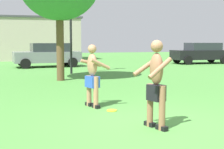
{
  "coord_description": "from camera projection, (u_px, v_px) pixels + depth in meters",
  "views": [
    {
      "loc": [
        -2.59,
        -6.01,
        1.74
      ],
      "look_at": [
        -0.41,
        1.65,
        0.9
      ],
      "focal_mm": 51.82,
      "sensor_mm": 36.0,
      "label": 1
    }
  ],
  "objects": [
    {
      "name": "player_in_black",
      "position": [
        156.0,
        82.0,
        6.34
      ],
      "size": [
        0.69,
        0.66,
        1.75
      ],
      "color": "black",
      "rests_on": "ground_plane"
    },
    {
      "name": "frisbee",
      "position": [
        112.0,
        110.0,
        8.03
      ],
      "size": [
        0.26,
        0.26,
        0.03
      ],
      "primitive_type": "cylinder",
      "color": "yellow",
      "rests_on": "ground_plane"
    },
    {
      "name": "lamp_post",
      "position": [
        70.0,
        4.0,
        16.66
      ],
      "size": [
        0.6,
        0.24,
        5.97
      ],
      "color": "black",
      "rests_on": "ground_plane"
    },
    {
      "name": "ground_plane",
      "position": [
        153.0,
        126.0,
        6.63
      ],
      "size": [
        80.0,
        80.0,
        0.0
      ],
      "primitive_type": "plane",
      "color": "#4C8E3D"
    },
    {
      "name": "car_gray_near_post",
      "position": [
        48.0,
        55.0,
        21.38
      ],
      "size": [
        4.46,
        2.37,
        1.58
      ],
      "color": "slate",
      "rests_on": "ground_plane"
    },
    {
      "name": "outbuilding_behind_lot",
      "position": [
        31.0,
        39.0,
        29.5
      ],
      "size": [
        8.69,
        4.79,
        3.85
      ],
      "color": "#B2A893",
      "rests_on": "ground_plane"
    },
    {
      "name": "car_black_mid_lot",
      "position": [
        201.0,
        53.0,
        24.62
      ],
      "size": [
        4.33,
        2.08,
        1.58
      ],
      "color": "black",
      "rests_on": "ground_plane"
    },
    {
      "name": "player_near",
      "position": [
        93.0,
        74.0,
        8.42
      ],
      "size": [
        0.71,
        0.63,
        1.64
      ],
      "color": "black",
      "rests_on": "ground_plane"
    }
  ]
}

